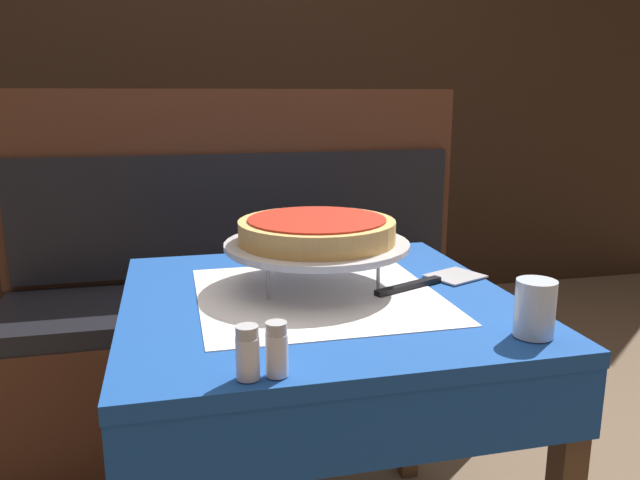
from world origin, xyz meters
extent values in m
cube|color=#194799|center=(0.00, 0.00, 0.71)|extent=(0.81, 0.81, 0.03)
cube|color=white|center=(0.00, 0.00, 0.72)|extent=(0.50, 0.50, 0.00)
cube|color=#194799|center=(0.00, 0.00, 0.63)|extent=(0.80, 0.80, 0.13)
cube|color=#4C331E|center=(-0.37, 0.37, 0.35)|extent=(0.05, 0.05, 0.69)
cube|color=#4C331E|center=(0.37, 0.37, 0.35)|extent=(0.05, 0.05, 0.69)
cube|color=red|center=(0.07, 1.64, 0.70)|extent=(0.69, 0.69, 0.03)
cube|color=white|center=(0.07, 1.64, 0.71)|extent=(0.43, 0.43, 0.00)
cube|color=red|center=(0.07, 1.64, 0.61)|extent=(0.69, 0.69, 0.14)
cube|color=#4C331E|center=(-0.24, 1.34, 0.34)|extent=(0.05, 0.05, 0.68)
cube|color=#4C331E|center=(0.38, 1.34, 0.34)|extent=(0.05, 0.05, 0.68)
cube|color=#4C331E|center=(-0.24, 1.95, 0.34)|extent=(0.05, 0.05, 0.68)
cube|color=#4C331E|center=(0.38, 1.95, 0.34)|extent=(0.05, 0.05, 0.68)
cube|color=#4C2819|center=(-0.06, 0.77, 0.21)|extent=(1.61, 0.51, 0.43)
cube|color=black|center=(-0.06, 0.77, 0.46)|extent=(1.58, 0.50, 0.06)
cube|color=#4C2819|center=(-0.06, 1.00, 0.82)|extent=(1.61, 0.06, 0.67)
cube|color=black|center=(-0.06, 0.96, 0.72)|extent=(1.55, 0.02, 0.43)
cube|color=black|center=(0.00, 2.10, 1.20)|extent=(6.00, 0.04, 2.40)
cylinder|color=#ADADB2|center=(0.01, 0.20, 0.76)|extent=(0.01, 0.01, 0.08)
cylinder|color=#ADADB2|center=(-0.11, -0.01, 0.76)|extent=(0.01, 0.01, 0.08)
cylinder|color=#ADADB2|center=(0.13, -0.01, 0.76)|extent=(0.01, 0.01, 0.08)
cylinder|color=#ADADB2|center=(0.01, 0.06, 0.80)|extent=(0.27, 0.27, 0.01)
cylinder|color=silver|center=(0.01, 0.06, 0.81)|extent=(0.39, 0.39, 0.01)
cylinder|color=silver|center=(0.01, 0.06, 0.82)|extent=(0.40, 0.40, 0.01)
cylinder|color=tan|center=(0.01, 0.06, 0.85)|extent=(0.34, 0.34, 0.05)
cylinder|color=#B22819|center=(0.01, 0.06, 0.87)|extent=(0.30, 0.30, 0.01)
cube|color=#BCBCC1|center=(0.34, 0.05, 0.73)|extent=(0.15, 0.14, 0.00)
cube|color=black|center=(0.20, -0.01, 0.73)|extent=(0.18, 0.09, 0.01)
cylinder|color=silver|center=(0.31, -0.31, 0.77)|extent=(0.07, 0.07, 0.10)
cylinder|color=silver|center=(-0.19, -0.36, 0.76)|extent=(0.04, 0.04, 0.06)
cylinder|color=#B7B7BC|center=(-0.19, -0.36, 0.80)|extent=(0.03, 0.03, 0.02)
cylinder|color=silver|center=(-0.15, -0.36, 0.76)|extent=(0.03, 0.03, 0.07)
cylinder|color=#B7B7BC|center=(-0.15, -0.36, 0.80)|extent=(0.03, 0.03, 0.02)
cube|color=black|center=(0.13, 1.56, 0.73)|extent=(0.13, 0.13, 0.03)
cylinder|color=black|center=(0.13, 1.56, 0.82)|extent=(0.01, 0.01, 0.15)
cylinder|color=white|center=(0.13, 1.59, 0.80)|extent=(0.04, 0.04, 0.11)
cylinder|color=#99194C|center=(0.13, 1.52, 0.80)|extent=(0.04, 0.04, 0.11)
camera|label=1|loc=(-0.29, -1.23, 1.14)|focal=35.00mm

